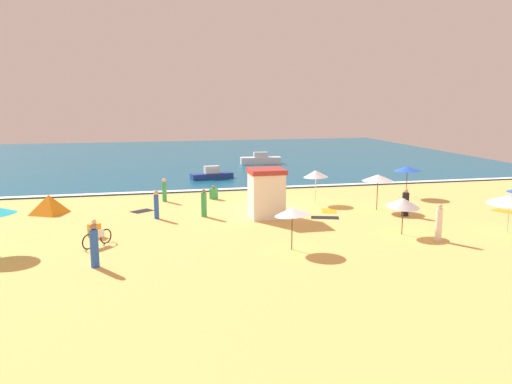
{
  "coord_description": "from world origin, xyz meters",
  "views": [
    {
      "loc": [
        -7.46,
        -30.89,
        6.78
      ],
      "look_at": [
        -0.28,
        0.88,
        0.8
      ],
      "focal_mm": 36.18,
      "sensor_mm": 36.0,
      "label": 1
    }
  ],
  "objects_px": {
    "beach_umbrella_7": "(510,199)",
    "beachgoer_0": "(156,204)",
    "beachgoer_7": "(164,190)",
    "beachgoer_1": "(214,193)",
    "beach_umbrella_5": "(407,169)",
    "beachgoer_3": "(204,204)",
    "beachgoer_5": "(94,246)",
    "small_boat_1": "(212,174)",
    "beach_tent": "(49,204)",
    "lifeguard_cabana": "(266,193)",
    "beach_umbrella_2": "(378,178)",
    "beach_umbrella_3": "(403,203)",
    "beachgoer_4": "(439,223)",
    "beachgoer_8": "(94,229)",
    "beach_umbrella_1": "(292,211)",
    "beachgoer_6": "(259,186)",
    "beach_umbrella_6": "(316,174)",
    "small_boat_0": "(261,160)",
    "beachgoer_2": "(405,203)",
    "parked_bicycle": "(97,238)"
  },
  "relations": [
    {
      "from": "beach_umbrella_5",
      "to": "lifeguard_cabana",
      "type": "bearing_deg",
      "value": -160.25
    },
    {
      "from": "lifeguard_cabana",
      "to": "beach_tent",
      "type": "xyz_separation_m",
      "value": [
        -12.31,
        3.7,
        -0.86
      ]
    },
    {
      "from": "beachgoer_1",
      "to": "beachgoer_5",
      "type": "height_order",
      "value": "beachgoer_5"
    },
    {
      "from": "beach_umbrella_1",
      "to": "beachgoer_5",
      "type": "xyz_separation_m",
      "value": [
        -8.49,
        -0.59,
        -0.88
      ]
    },
    {
      "from": "beach_tent",
      "to": "beachgoer_1",
      "type": "distance_m",
      "value": 10.4
    },
    {
      "from": "beach_umbrella_5",
      "to": "small_boat_0",
      "type": "distance_m",
      "value": 19.9
    },
    {
      "from": "beachgoer_3",
      "to": "small_boat_1",
      "type": "xyz_separation_m",
      "value": [
        2.31,
        13.45,
        -0.31
      ]
    },
    {
      "from": "beach_umbrella_6",
      "to": "beachgoer_3",
      "type": "height_order",
      "value": "beach_umbrella_6"
    },
    {
      "from": "beachgoer_2",
      "to": "beachgoer_6",
      "type": "height_order",
      "value": "beachgoer_6"
    },
    {
      "from": "beachgoer_0",
      "to": "beachgoer_5",
      "type": "xyz_separation_m",
      "value": [
        -2.74,
        -8.1,
        0.06
      ]
    },
    {
      "from": "small_boat_1",
      "to": "small_boat_0",
      "type": "bearing_deg",
      "value": 53.85
    },
    {
      "from": "beachgoer_8",
      "to": "beachgoer_7",
      "type": "bearing_deg",
      "value": 64.83
    },
    {
      "from": "beach_umbrella_5",
      "to": "beach_tent",
      "type": "xyz_separation_m",
      "value": [
        -23.29,
        -0.24,
        -1.39
      ]
    },
    {
      "from": "beach_umbrella_5",
      "to": "parked_bicycle",
      "type": "relative_size",
      "value": 1.78
    },
    {
      "from": "beachgoer_0",
      "to": "small_boat_1",
      "type": "bearing_deg",
      "value": 69.45
    },
    {
      "from": "beach_umbrella_3",
      "to": "beachgoer_6",
      "type": "xyz_separation_m",
      "value": [
        -4.96,
        10.59,
        -0.76
      ]
    },
    {
      "from": "beachgoer_4",
      "to": "beachgoer_6",
      "type": "height_order",
      "value": "beachgoer_4"
    },
    {
      "from": "beachgoer_1",
      "to": "beach_umbrella_5",
      "type": "bearing_deg",
      "value": -9.09
    },
    {
      "from": "beach_umbrella_7",
      "to": "beachgoer_0",
      "type": "xyz_separation_m",
      "value": [
        -17.39,
        7.0,
        -0.91
      ]
    },
    {
      "from": "beach_umbrella_2",
      "to": "beachgoer_0",
      "type": "xyz_separation_m",
      "value": [
        -13.26,
        0.57,
        -1.16
      ]
    },
    {
      "from": "lifeguard_cabana",
      "to": "beach_umbrella_3",
      "type": "bearing_deg",
      "value": -41.99
    },
    {
      "from": "beachgoer_0",
      "to": "small_boat_0",
      "type": "distance_m",
      "value": 24.56
    },
    {
      "from": "beach_umbrella_7",
      "to": "beachgoer_2",
      "type": "distance_m",
      "value": 5.67
    },
    {
      "from": "beachgoer_3",
      "to": "beachgoer_5",
      "type": "distance_m",
      "value": 9.67
    },
    {
      "from": "beachgoer_2",
      "to": "beachgoer_8",
      "type": "bearing_deg",
      "value": -177.49
    },
    {
      "from": "beachgoer_4",
      "to": "lifeguard_cabana",
      "type": "bearing_deg",
      "value": 135.9
    },
    {
      "from": "small_boat_1",
      "to": "beach_tent",
      "type": "bearing_deg",
      "value": -136.21
    },
    {
      "from": "beach_umbrella_2",
      "to": "beachgoer_8",
      "type": "bearing_deg",
      "value": -170.82
    },
    {
      "from": "beach_umbrella_5",
      "to": "beach_umbrella_6",
      "type": "distance_m",
      "value": 6.93
    },
    {
      "from": "small_boat_1",
      "to": "beach_umbrella_7",
      "type": "bearing_deg",
      "value": -58.66
    },
    {
      "from": "beachgoer_2",
      "to": "beach_umbrella_5",
      "type": "bearing_deg",
      "value": 60.67
    },
    {
      "from": "beach_tent",
      "to": "parked_bicycle",
      "type": "distance_m",
      "value": 8.3
    },
    {
      "from": "beach_umbrella_1",
      "to": "small_boat_1",
      "type": "bearing_deg",
      "value": 92.06
    },
    {
      "from": "beachgoer_1",
      "to": "beachgoer_7",
      "type": "xyz_separation_m",
      "value": [
        -3.29,
        -0.08,
        0.35
      ]
    },
    {
      "from": "small_boat_1",
      "to": "beachgoer_8",
      "type": "bearing_deg",
      "value": -116.18
    },
    {
      "from": "beachgoer_6",
      "to": "beachgoer_4",
      "type": "bearing_deg",
      "value": -63.31
    },
    {
      "from": "beachgoer_4",
      "to": "small_boat_1",
      "type": "height_order",
      "value": "beachgoer_4"
    },
    {
      "from": "beachgoer_4",
      "to": "beachgoer_8",
      "type": "xyz_separation_m",
      "value": [
        -16.16,
        4.47,
        -0.51
      ]
    },
    {
      "from": "beach_umbrella_6",
      "to": "beachgoer_1",
      "type": "distance_m",
      "value": 7.03
    },
    {
      "from": "parked_bicycle",
      "to": "beachgoer_8",
      "type": "relative_size",
      "value": 1.6
    },
    {
      "from": "beachgoer_3",
      "to": "beach_umbrella_3",
      "type": "bearing_deg",
      "value": -33.58
    },
    {
      "from": "beachgoer_7",
      "to": "small_boat_0",
      "type": "distance_m",
      "value": 19.93
    },
    {
      "from": "beachgoer_0",
      "to": "beachgoer_7",
      "type": "xyz_separation_m",
      "value": [
        0.68,
        4.92,
        -0.06
      ]
    },
    {
      "from": "parked_bicycle",
      "to": "beachgoer_7",
      "type": "relative_size",
      "value": 0.91
    },
    {
      "from": "parked_bicycle",
      "to": "beachgoer_4",
      "type": "height_order",
      "value": "beachgoer_4"
    },
    {
      "from": "beachgoer_2",
      "to": "beachgoer_5",
      "type": "bearing_deg",
      "value": -161.51
    },
    {
      "from": "beachgoer_3",
      "to": "beachgoer_5",
      "type": "xyz_separation_m",
      "value": [
        -5.43,
        -8.0,
        0.13
      ]
    },
    {
      "from": "beachgoer_7",
      "to": "beach_umbrella_5",
      "type": "bearing_deg",
      "value": -7.01
    },
    {
      "from": "beach_umbrella_2",
      "to": "beach_umbrella_7",
      "type": "xyz_separation_m",
      "value": [
        4.13,
        -6.43,
        -0.25
      ]
    },
    {
      "from": "beach_umbrella_6",
      "to": "beach_umbrella_3",
      "type": "bearing_deg",
      "value": -78.84
    }
  ]
}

